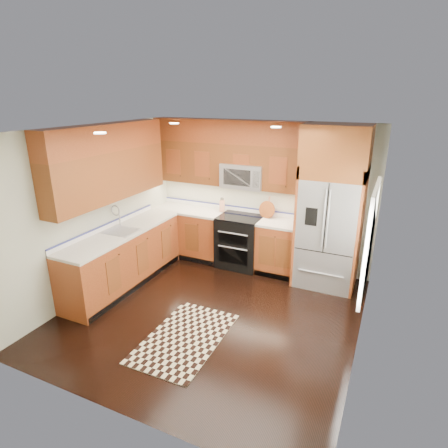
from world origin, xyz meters
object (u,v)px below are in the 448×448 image
at_px(range, 240,241).
at_px(refrigerator, 331,209).
at_px(knife_block, 222,206).
at_px(utensil_crock, 268,210).
at_px(rug, 185,338).

distance_m(range, refrigerator, 1.76).
height_order(knife_block, utensil_crock, utensil_crock).
xyz_separation_m(refrigerator, utensil_crock, (-1.11, 0.26, -0.24)).
bearing_deg(refrigerator, knife_block, 173.83).
bearing_deg(rug, refrigerator, 59.07).
relative_size(rug, utensil_crock, 4.10).
bearing_deg(utensil_crock, range, -152.80).
bearing_deg(refrigerator, rug, -120.46).
distance_m(range, utensil_crock, 0.78).
xyz_separation_m(knife_block, utensil_crock, (0.88, 0.05, 0.02)).
xyz_separation_m(refrigerator, rug, (-1.35, -2.30, -1.30)).
height_order(range, refrigerator, refrigerator).
bearing_deg(refrigerator, range, 178.60).
height_order(refrigerator, rug, refrigerator).
xyz_separation_m(rug, utensil_crock, (0.24, 2.56, 1.06)).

